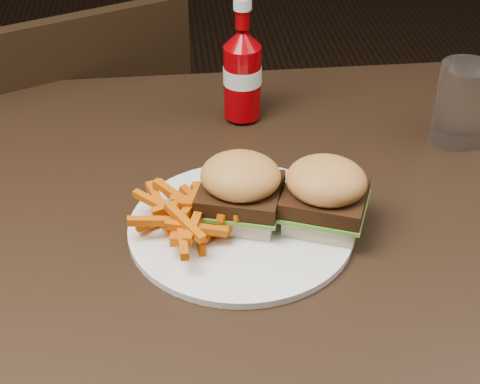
{
  "coord_description": "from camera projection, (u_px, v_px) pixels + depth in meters",
  "views": [
    {
      "loc": [
        -0.17,
        -0.71,
        1.29
      ],
      "look_at": [
        -0.09,
        -0.02,
        0.8
      ],
      "focal_mm": 55.0,
      "sensor_mm": 36.0,
      "label": 1
    }
  ],
  "objects": [
    {
      "name": "chair_far",
      "position": [
        76.0,
        177.0,
        1.54
      ],
      "size": [
        0.51,
        0.51,
        0.04
      ],
      "primitive_type": "cube",
      "rotation": [
        0.0,
        0.0,
        3.56
      ],
      "color": "black",
      "rests_on": "ground"
    },
    {
      "name": "sandwich_half_a",
      "position": [
        241.0,
        210.0,
        0.88
      ],
      "size": [
        0.1,
        0.1,
        0.02
      ],
      "primitive_type": "cube",
      "rotation": [
        0.0,
        0.0,
        -0.3
      ],
      "color": "beige",
      "rests_on": "plate"
    },
    {
      "name": "dining_table",
      "position": [
        313.0,
        225.0,
        0.92
      ],
      "size": [
        1.2,
        0.8,
        0.04
      ],
      "primitive_type": "cube",
      "color": "black",
      "rests_on": "ground"
    },
    {
      "name": "sandwich_half_b",
      "position": [
        324.0,
        215.0,
        0.87
      ],
      "size": [
        0.11,
        0.11,
        0.02
      ],
      "primitive_type": "cube",
      "rotation": [
        0.0,
        0.0,
        -0.39
      ],
      "color": "beige",
      "rests_on": "plate"
    },
    {
      "name": "plate",
      "position": [
        241.0,
        228.0,
        0.87
      ],
      "size": [
        0.27,
        0.27,
        0.01
      ],
      "primitive_type": "cylinder",
      "color": "white",
      "rests_on": "dining_table"
    },
    {
      "name": "tumbler",
      "position": [
        462.0,
        104.0,
        1.02
      ],
      "size": [
        0.1,
        0.1,
        0.12
      ],
      "primitive_type": "cylinder",
      "rotation": [
        0.0,
        0.0,
        0.34
      ],
      "color": "white",
      "rests_on": "dining_table"
    },
    {
      "name": "ketchup_bottle",
      "position": [
        242.0,
        82.0,
        1.07
      ],
      "size": [
        0.07,
        0.07,
        0.11
      ],
      "primitive_type": "cylinder",
      "rotation": [
        0.0,
        0.0,
        0.42
      ],
      "color": "#8C0004",
      "rests_on": "dining_table"
    },
    {
      "name": "fries_pile",
      "position": [
        200.0,
        212.0,
        0.85
      ],
      "size": [
        0.15,
        0.15,
        0.05
      ],
      "primitive_type": null,
      "rotation": [
        0.0,
        0.0,
        0.34
      ],
      "color": "#C46F02",
      "rests_on": "plate"
    }
  ]
}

